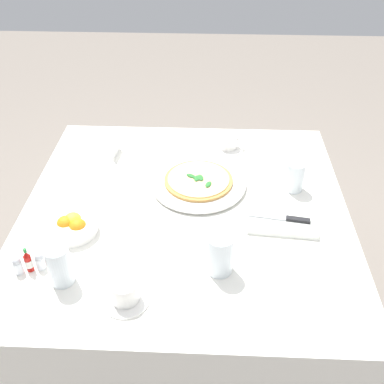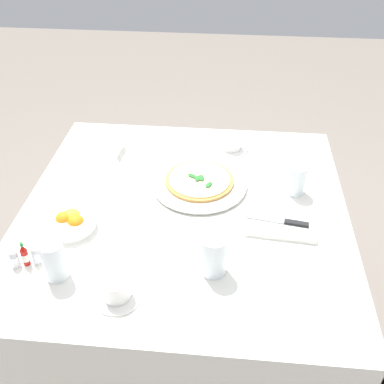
% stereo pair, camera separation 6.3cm
% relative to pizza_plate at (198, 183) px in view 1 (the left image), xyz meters
% --- Properties ---
extents(ground_plane, '(8.00, 8.00, 0.00)m').
position_rel_pizza_plate_xyz_m(ground_plane, '(0.04, 0.13, -0.74)').
color(ground_plane, slate).
extents(dining_table, '(1.08, 1.08, 0.73)m').
position_rel_pizza_plate_xyz_m(dining_table, '(0.04, 0.13, -0.14)').
color(dining_table, white).
rests_on(dining_table, ground_plane).
extents(pizza_plate, '(0.33, 0.33, 0.02)m').
position_rel_pizza_plate_xyz_m(pizza_plate, '(0.00, 0.00, 0.00)').
color(pizza_plate, white).
rests_on(pizza_plate, dining_table).
extents(pizza, '(0.24, 0.24, 0.02)m').
position_rel_pizza_plate_xyz_m(pizza, '(-0.00, 0.00, 0.01)').
color(pizza, '#C68E47').
rests_on(pizza, pizza_plate).
extents(coffee_cup_left_edge, '(0.13, 0.13, 0.07)m').
position_rel_pizza_plate_xyz_m(coffee_cup_left_edge, '(0.18, 0.52, 0.02)').
color(coffee_cup_left_edge, white).
rests_on(coffee_cup_left_edge, dining_table).
extents(coffee_cup_center_back, '(0.13, 0.13, 0.06)m').
position_rel_pizza_plate_xyz_m(coffee_cup_center_back, '(-0.11, -0.25, 0.01)').
color(coffee_cup_center_back, white).
rests_on(coffee_cup_center_back, dining_table).
extents(water_glass_far_left, '(0.07, 0.07, 0.12)m').
position_rel_pizza_plate_xyz_m(water_glass_far_left, '(0.36, 0.46, 0.04)').
color(water_glass_far_left, white).
rests_on(water_glass_far_left, dining_table).
extents(water_glass_near_left, '(0.07, 0.07, 0.11)m').
position_rel_pizza_plate_xyz_m(water_glass_near_left, '(-0.33, 0.00, 0.04)').
color(water_glass_near_left, white).
rests_on(water_glass_near_left, dining_table).
extents(water_glass_far_right, '(0.08, 0.08, 0.13)m').
position_rel_pizza_plate_xyz_m(water_glass_far_right, '(-0.07, 0.40, 0.04)').
color(water_glass_far_right, white).
rests_on(water_glass_far_right, dining_table).
extents(napkin_folded, '(0.23, 0.15, 0.02)m').
position_rel_pizza_plate_xyz_m(napkin_folded, '(-0.27, 0.19, -0.00)').
color(napkin_folded, white).
rests_on(napkin_folded, dining_table).
extents(dinner_knife, '(0.20, 0.05, 0.01)m').
position_rel_pizza_plate_xyz_m(dinner_knife, '(-0.27, 0.19, 0.01)').
color(dinner_knife, silver).
rests_on(dinner_knife, napkin_folded).
extents(citrus_bowl, '(0.15, 0.15, 0.06)m').
position_rel_pizza_plate_xyz_m(citrus_bowl, '(0.38, 0.26, 0.02)').
color(citrus_bowl, white).
rests_on(citrus_bowl, dining_table).
extents(hot_sauce_bottle, '(0.02, 0.02, 0.08)m').
position_rel_pizza_plate_xyz_m(hot_sauce_bottle, '(0.46, 0.42, 0.02)').
color(hot_sauce_bottle, '#B7140F').
rests_on(hot_sauce_bottle, dining_table).
extents(salt_shaker, '(0.03, 0.03, 0.06)m').
position_rel_pizza_plate_xyz_m(salt_shaker, '(0.49, 0.43, 0.01)').
color(salt_shaker, white).
rests_on(salt_shaker, dining_table).
extents(pepper_shaker, '(0.03, 0.03, 0.06)m').
position_rel_pizza_plate_xyz_m(pepper_shaker, '(0.43, 0.41, 0.01)').
color(pepper_shaker, white).
rests_on(pepper_shaker, dining_table).
extents(menu_card, '(0.01, 0.09, 0.06)m').
position_rel_pizza_plate_xyz_m(menu_card, '(0.33, -0.19, 0.02)').
color(menu_card, white).
rests_on(menu_card, dining_table).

